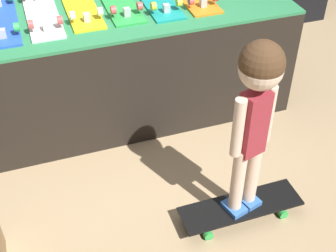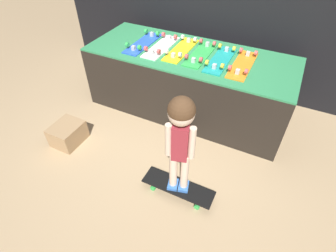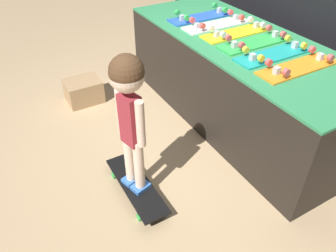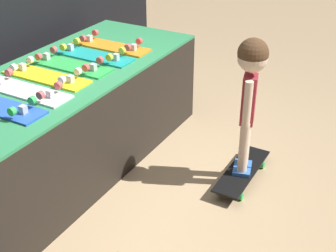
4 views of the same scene
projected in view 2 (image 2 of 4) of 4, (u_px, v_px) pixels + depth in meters
The scene contains 11 objects.
ground_plane at pixel (169, 132), 3.21m from camera, with size 16.00×16.00×0.00m, color tan.
display_rack at pixel (188, 82), 3.32m from camera, with size 2.46×0.96×0.79m.
skateboard_blue_on_rack at pixel (143, 43), 3.24m from camera, with size 0.20×0.68×0.09m.
skateboard_white_on_rack at pixel (161, 46), 3.16m from camera, with size 0.20×0.68×0.09m.
skateboard_yellow_on_rack at pixel (181, 49), 3.10m from camera, with size 0.20×0.68×0.09m.
skateboard_green_on_rack at pixel (201, 54), 3.02m from camera, with size 0.20×0.68×0.09m.
skateboard_teal_on_rack at pixel (221, 59), 2.91m from camera, with size 0.20×0.68×0.09m.
skateboard_orange_on_rack at pixel (243, 64), 2.83m from camera, with size 0.20×0.68×0.09m.
skateboard_on_floor at pixel (178, 187), 2.53m from camera, with size 0.70×0.20×0.09m.
child at pixel (181, 131), 2.03m from camera, with size 0.24×0.21×1.04m.
storage_box at pixel (68, 134), 3.02m from camera, with size 0.30×0.35×0.24m.
Camera 2 is at (1.03, -2.10, 2.20)m, focal length 28.00 mm.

